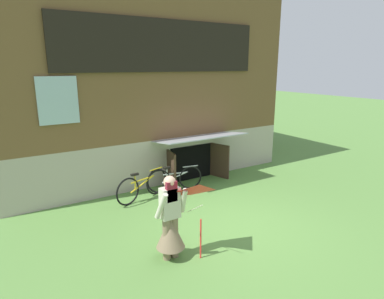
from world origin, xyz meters
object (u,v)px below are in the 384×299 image
object	(u,v)px
bicycle_silver	(175,179)
kite	(199,204)
bicycle_yellow	(143,186)
person	(170,225)

from	to	relation	value
bicycle_silver	kite	bearing A→B (deg)	-100.83
bicycle_silver	bicycle_yellow	distance (m)	1.00
kite	person	bearing A→B (deg)	119.72
person	bicycle_yellow	bearing A→B (deg)	73.55
bicycle_yellow	person	bearing A→B (deg)	-121.14
kite	bicycle_yellow	world-z (taller)	kite
person	bicycle_yellow	distance (m)	2.86
kite	bicycle_silver	size ratio (longest dim) A/B	0.90
person	bicycle_yellow	xyz separation A→B (m)	(0.68, 2.76, -0.29)
person	bicycle_silver	size ratio (longest dim) A/B	1.01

